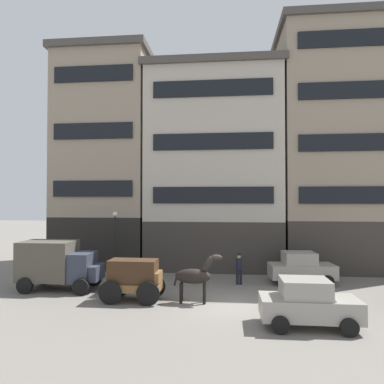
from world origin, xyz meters
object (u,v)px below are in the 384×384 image
at_px(sedan_dark, 308,303).
at_px(streetlamp_curbside, 115,234).
at_px(draft_horse, 195,276).
at_px(delivery_truck_near, 58,263).
at_px(cargo_wagon, 134,277).
at_px(pedestrian_officer, 239,267).
at_px(sedan_parked_curb, 301,268).

distance_m(sedan_dark, streetlamp_curbside, 12.85).
relative_size(draft_horse, delivery_truck_near, 0.54).
distance_m(cargo_wagon, delivery_truck_near, 4.95).
xyz_separation_m(draft_horse, streetlamp_curbside, (-5.58, 5.00, 1.40)).
bearing_deg(pedestrian_officer, sedan_dark, -69.38).
distance_m(draft_horse, sedan_dark, 5.32).
xyz_separation_m(cargo_wagon, streetlamp_curbside, (-2.63, 5.00, 1.52)).
bearing_deg(draft_horse, sedan_parked_curb, 36.64).
height_order(delivery_truck_near, streetlamp_curbside, streetlamp_curbside).
relative_size(delivery_truck_near, streetlamp_curbside, 1.06).
relative_size(sedan_dark, sedan_parked_curb, 0.97).
xyz_separation_m(cargo_wagon, sedan_parked_curb, (8.77, 4.33, -0.23)).
bearing_deg(delivery_truck_near, cargo_wagon, -19.22).
height_order(delivery_truck_near, sedan_dark, delivery_truck_near).
relative_size(cargo_wagon, pedestrian_officer, 1.62).
relative_size(cargo_wagon, delivery_truck_near, 0.67).
bearing_deg(delivery_truck_near, draft_horse, -12.07).
xyz_separation_m(pedestrian_officer, streetlamp_curbside, (-7.78, 1.26, 1.69)).
xyz_separation_m(sedan_parked_curb, pedestrian_officer, (-3.61, -0.58, 0.07)).
relative_size(draft_horse, streetlamp_curbside, 0.57).
bearing_deg(cargo_wagon, streetlamp_curbside, 117.71).
bearing_deg(sedan_dark, sedan_parked_curb, 80.15).
relative_size(sedan_dark, pedestrian_officer, 2.06).
distance_m(sedan_parked_curb, pedestrian_officer, 3.66).
distance_m(cargo_wagon, pedestrian_officer, 6.38).
distance_m(pedestrian_officer, streetlamp_curbside, 8.06).
height_order(sedan_dark, streetlamp_curbside, streetlamp_curbside).
xyz_separation_m(cargo_wagon, draft_horse, (2.95, -0.00, 0.12)).
xyz_separation_m(sedan_dark, sedan_parked_curb, (1.21, 6.96, 0.00)).
bearing_deg(sedan_parked_curb, sedan_dark, -99.85).
bearing_deg(pedestrian_officer, cargo_wagon, -144.04).
height_order(draft_horse, delivery_truck_near, delivery_truck_near).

